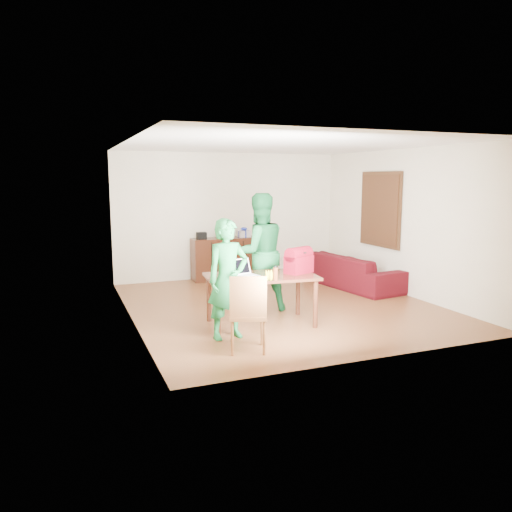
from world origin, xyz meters
name	(u,v)px	position (x,y,z in m)	size (l,w,h in m)	color
room	(279,229)	(0.01, 0.13, 1.31)	(5.20, 5.70, 2.90)	#462511
table	(261,281)	(-0.74, -0.91, 0.66)	(1.69, 1.07, 0.75)	black
chair	(248,329)	(-1.34, -1.92, 0.29)	(0.56, 0.55, 0.99)	brown
person_near	(228,279)	(-1.40, -1.33, 0.82)	(0.60, 0.39, 1.63)	#16632E
person_far	(259,253)	(-0.47, -0.14, 0.96)	(0.94, 0.73, 1.93)	#155F2E
laptop	(246,274)	(-1.00, -0.96, 0.79)	(0.40, 0.33, 0.25)	white
bananas	(269,278)	(-0.78, -1.30, 0.78)	(0.15, 0.09, 0.06)	gold
bottle	(275,273)	(-0.69, -1.30, 0.85)	(0.07, 0.07, 0.20)	#5C2B15
red_bag	(299,263)	(-0.15, -0.96, 0.90)	(0.42, 0.24, 0.31)	maroon
sofa	(353,271)	(1.95, 0.83, 0.32)	(2.22, 0.87, 0.65)	#3F080E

